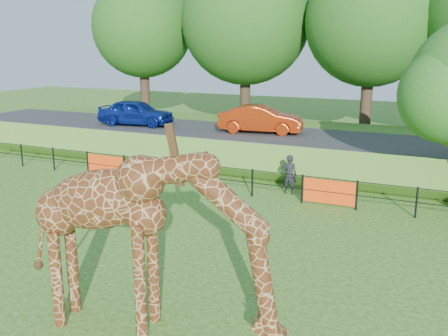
% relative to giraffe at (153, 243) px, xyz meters
% --- Properties ---
extents(ground, '(90.00, 90.00, 0.00)m').
position_rel_giraffe_xyz_m(ground, '(-1.60, 1.58, -1.93)').
color(ground, '#315D17').
rests_on(ground, ground).
extents(giraffe, '(5.51, 1.96, 3.87)m').
position_rel_giraffe_xyz_m(giraffe, '(0.00, 0.00, 0.00)').
color(giraffe, '#532811').
rests_on(giraffe, ground).
extents(perimeter_fence, '(28.07, 0.10, 1.10)m').
position_rel_giraffe_xyz_m(perimeter_fence, '(-1.60, 9.58, -1.38)').
color(perimeter_fence, black).
rests_on(perimeter_fence, ground).
extents(embankment, '(40.00, 9.00, 1.30)m').
position_rel_giraffe_xyz_m(embankment, '(-1.60, 17.08, -1.28)').
color(embankment, '#315D17').
rests_on(embankment, ground).
extents(road, '(40.00, 5.00, 0.12)m').
position_rel_giraffe_xyz_m(road, '(-1.60, 15.58, -0.57)').
color(road, '#2B2A2D').
rests_on(road, embankment).
extents(car_blue, '(4.35, 2.20, 1.42)m').
position_rel_giraffe_xyz_m(car_blue, '(-10.63, 15.08, 0.19)').
color(car_blue, '#132A9D').
rests_on(car_blue, road).
extents(car_red, '(4.38, 2.12, 1.38)m').
position_rel_giraffe_xyz_m(car_red, '(-3.52, 15.64, 0.18)').
color(car_red, '#B22F0C').
rests_on(car_red, road).
extents(visitor, '(0.60, 0.42, 1.58)m').
position_rel_giraffe_xyz_m(visitor, '(-0.39, 10.52, -1.14)').
color(visitor, black).
rests_on(visitor, ground).
extents(bg_tree_line, '(37.30, 8.80, 11.82)m').
position_rel_giraffe_xyz_m(bg_tree_line, '(0.29, 23.58, 5.26)').
color(bg_tree_line, '#2F2115').
rests_on(bg_tree_line, ground).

